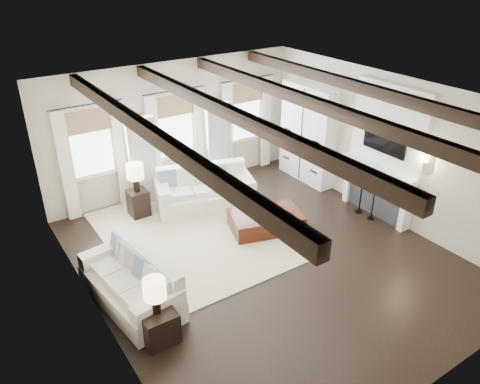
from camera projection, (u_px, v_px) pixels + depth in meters
ground at (265, 257)px, 9.26m from camera, size 7.50×7.50×0.00m
room_shell at (271, 147)px, 9.43m from camera, size 6.54×7.54×3.22m
area_rug at (197, 233)px, 10.06m from camera, size 3.60×4.29×0.02m
sofa_back at (204, 191)px, 10.98m from camera, size 2.43×1.63×0.96m
sofa_left at (134, 284)px, 7.96m from camera, size 1.20×2.18×0.89m
ottoman at (266, 221)px, 10.12m from camera, size 1.71×1.34×0.39m
tray at (268, 212)px, 10.03m from camera, size 0.59×0.51×0.04m
book_lower at (262, 212)px, 9.96m from camera, size 0.31×0.27×0.04m
book_upper at (263, 209)px, 10.02m from camera, size 0.26×0.23×0.03m
book_loose at (285, 214)px, 9.98m from camera, size 0.28×0.24×0.03m
side_table_front at (158, 325)px, 7.20m from camera, size 0.53×0.53×0.53m
lamp_front at (155, 291)px, 6.89m from camera, size 0.35×0.35×0.60m
side_table_back at (139, 203)px, 10.60m from camera, size 0.42×0.42×0.63m
lamp_back at (135, 173)px, 10.25m from camera, size 0.38×0.38×0.65m
candlestick_near at (373, 206)px, 10.47m from camera, size 0.16×0.16×0.77m
candlestick_far at (360, 198)px, 10.72m from camera, size 0.18×0.18×0.87m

